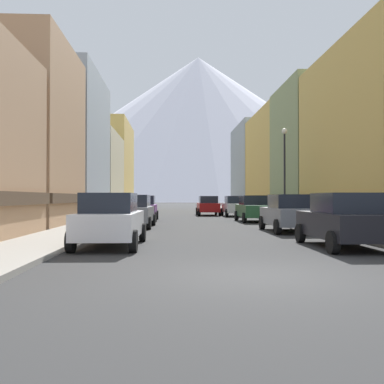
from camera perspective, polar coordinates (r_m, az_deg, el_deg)
The scene contains 22 objects.
ground_plane at distance 9.31m, azimuth 8.51°, elevation -10.80°, with size 400.00×400.00×0.00m, color #313131.
sidewalk_left at distance 44.25m, azimuth -8.50°, elevation -2.76°, with size 2.50×100.00×0.15m, color gray.
sidewalk_right at distance 44.75m, azimuth 7.65°, elevation -2.74°, with size 2.50×100.00×0.15m, color gray.
storefront_left_2 at distance 37.05m, azimuth -19.25°, elevation 5.40°, with size 9.89×11.13×11.50m.
storefront_left_3 at distance 47.98m, azimuth -13.48°, elevation 2.21°, with size 6.81×11.43×8.49m.
storefront_left_4 at distance 60.69m, azimuth -12.03°, elevation 3.12°, with size 8.53×13.66×11.79m.
storefront_right_2 at distance 38.50m, azimuth 16.64°, elevation 4.88°, with size 7.14×9.17×11.13m.
storefront_right_3 at distance 49.60m, azimuth 13.00°, elevation 3.53°, with size 8.53×13.73×10.98m.
storefront_right_4 at distance 62.94m, azimuth 9.41°, elevation 3.02°, with size 8.11×13.30×11.88m.
car_left_0 at distance 14.74m, azimuth -10.60°, elevation -3.56°, with size 2.12×4.43×1.78m.
car_left_1 at distance 24.01m, azimuth -7.53°, elevation -2.48°, with size 2.18×4.45×1.78m.
car_left_2 at distance 31.14m, azimuth -6.42°, elevation -2.09°, with size 2.08×4.41×1.78m.
car_right_0 at distance 15.02m, azimuth 19.15°, elevation -3.48°, with size 2.10×4.42×1.78m.
car_right_1 at distance 21.32m, azimuth 12.49°, elevation -2.69°, with size 2.07×4.41×1.78m.
car_right_2 at distance 29.98m, azimuth 8.04°, elevation -2.14°, with size 2.07×4.41×1.78m.
car_right_3 at distance 38.62m, azimuth 5.61°, elevation -1.83°, with size 2.08×4.41×1.78m.
car_driving_0 at distance 40.34m, azimuth 2.11°, elevation -1.79°, with size 2.06×4.40×1.78m.
potted_plant_0 at distance 26.25m, azimuth 16.87°, elevation -2.88°, with size 0.59×0.59×0.90m.
potted_plant_1 at distance 28.84m, azimuth -13.14°, elevation -2.65°, with size 0.66×0.66×0.94m.
pedestrian_0 at distance 30.74m, azimuth -11.06°, elevation -2.01°, with size 0.36×0.36×1.72m.
streetlamp_right at distance 28.17m, azimuth 12.00°, elevation 4.07°, with size 0.36×0.36×5.86m.
mountain_backdrop at distance 272.88m, azimuth 0.81°, elevation 8.26°, with size 242.68×242.68×88.83m, color white.
Camera 1 is at (-1.78, -8.99, 1.62)m, focal length 40.81 mm.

